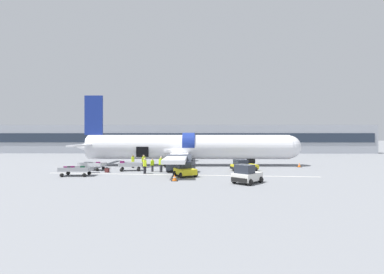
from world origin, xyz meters
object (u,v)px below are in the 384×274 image
baggage_cart_queued (93,166)px  ground_crew_supervisor (152,165)px  baggage_tug_mid (243,166)px  ground_crew_loader_b (145,166)px  ground_crew_driver (161,164)px  baggage_tug_rear (185,170)px  baggage_cart_empty (76,171)px  baggage_tug_lead (246,175)px  suitcase_on_tarmac_upright (107,170)px  baggage_cart_loading (130,166)px  airplane (186,148)px  ground_crew_loader_a (144,161)px  ground_crew_helper (133,161)px

baggage_cart_queued → ground_crew_supervisor: (7.56, -1.25, 0.30)m
baggage_tug_mid → ground_crew_loader_b: (-11.44, -2.36, 0.29)m
ground_crew_supervisor → ground_crew_driver: bearing=-22.3°
baggage_tug_mid → baggage_cart_queued: bearing=178.3°
baggage_tug_rear → baggage_cart_empty: 11.47m
ground_crew_loader_b → ground_crew_supervisor: (0.57, 1.67, -0.09)m
baggage_tug_lead → baggage_cart_queued: (-17.20, 8.66, -0.20)m
suitcase_on_tarmac_upright → ground_crew_loader_b: bearing=-11.4°
baggage_cart_queued → ground_crew_supervisor: size_ratio=2.74×
ground_crew_driver → baggage_tug_rear: bearing=-46.7°
baggage_tug_rear → ground_crew_driver: size_ratio=1.58×
baggage_cart_loading → airplane: bearing=41.1°
baggage_cart_empty → ground_crew_driver: size_ratio=2.27×
airplane → baggage_cart_empty: (-11.21, -10.01, -2.04)m
baggage_tug_lead → baggage_tug_rear: (-5.66, 3.90, -0.08)m
ground_crew_supervisor → ground_crew_loader_b: bearing=-108.8°
baggage_tug_mid → baggage_cart_empty: size_ratio=0.82×
baggage_tug_lead → baggage_cart_loading: 14.99m
ground_crew_driver → suitcase_on_tarmac_upright: 6.26m
airplane → baggage_tug_rear: size_ratio=11.19×
airplane → ground_crew_loader_a: airplane is taller
baggage_tug_mid → suitcase_on_tarmac_upright: baggage_tug_mid is taller
baggage_tug_mid → baggage_cart_empty: (-18.37, -4.11, -0.08)m
ground_crew_loader_b → baggage_tug_rear: bearing=-21.9°
baggage_cart_loading → ground_crew_supervisor: 3.02m
baggage_cart_queued → baggage_tug_lead: bearing=-26.7°
ground_crew_driver → ground_crew_helper: size_ratio=1.07×
baggage_cart_empty → suitcase_on_tarmac_upright: 3.58m
baggage_cart_queued → suitcase_on_tarmac_upright: baggage_cart_queued is taller
ground_crew_loader_a → ground_crew_driver: ground_crew_driver is taller
airplane → baggage_cart_loading: (-6.60, -5.76, -2.04)m
baggage_cart_queued → ground_crew_loader_b: bearing=-22.7°
ground_crew_helper → ground_crew_driver: bearing=-42.9°
suitcase_on_tarmac_upright → baggage_cart_loading: bearing=35.4°
baggage_tug_lead → baggage_cart_queued: bearing=153.3°
airplane → baggage_cart_empty: 15.17m
airplane → suitcase_on_tarmac_upright: (-8.84, -7.35, -2.33)m
airplane → ground_crew_loader_a: bearing=-153.4°
baggage_tug_mid → suitcase_on_tarmac_upright: bearing=-174.8°
airplane → baggage_tug_mid: 9.48m
ground_crew_driver → ground_crew_loader_b: bearing=-143.5°
baggage_tug_lead → baggage_tug_mid: 8.19m
baggage_tug_rear → baggage_cart_queued: baggage_tug_rear is taller
baggage_tug_rear → ground_crew_supervisor: (-3.97, 3.50, 0.18)m
baggage_cart_queued → suitcase_on_tarmac_upright: 3.17m
airplane → baggage_cart_empty: size_ratio=7.79×
airplane → ground_crew_loader_b: 9.45m
ground_crew_loader_a → ground_crew_helper: bearing=-166.8°
airplane → ground_crew_loader_b: bearing=-117.4°
ground_crew_helper → baggage_cart_empty: bearing=-122.1°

